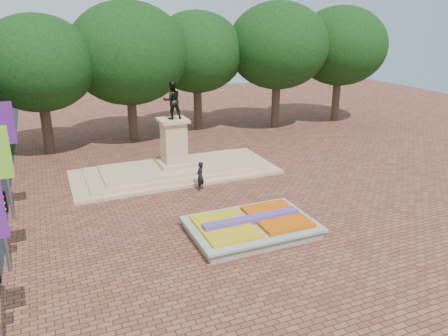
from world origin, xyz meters
name	(u,v)px	position (x,y,z in m)	size (l,w,h in m)	color
ground	(218,220)	(0.00, 0.00, 0.00)	(90.00, 90.00, 0.00)	brown
flower_bed	(252,226)	(1.03, -2.00, 0.38)	(6.30, 4.30, 0.91)	gray
monument	(175,161)	(0.00, 8.00, 0.88)	(14.00, 6.00, 6.40)	tan
tree_row_back	(164,61)	(2.33, 18.00, 6.67)	(44.80, 8.80, 10.43)	#3B2D20
pedestrian	(200,176)	(0.61, 4.50, 0.92)	(0.67, 0.44, 1.85)	black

